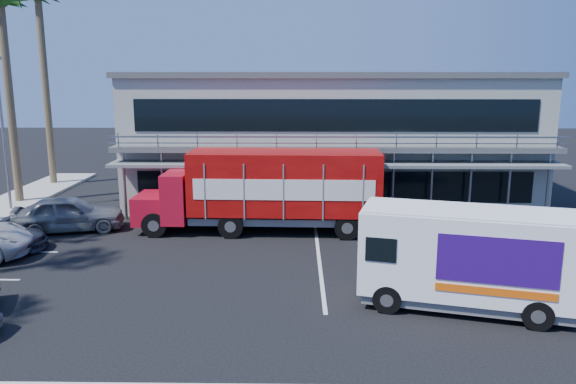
{
  "coord_description": "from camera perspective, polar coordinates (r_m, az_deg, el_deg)",
  "views": [
    {
      "loc": [
        1.11,
        -17.94,
        7.14
      ],
      "look_at": [
        0.74,
        5.29,
        2.3
      ],
      "focal_mm": 35.0,
      "sensor_mm": 36.0,
      "label": 1
    }
  ],
  "objects": [
    {
      "name": "building",
      "position": [
        33.12,
        4.22,
        5.69
      ],
      "size": [
        22.4,
        12.0,
        7.3
      ],
      "color": "#96998C",
      "rests_on": "ground"
    },
    {
      "name": "ground",
      "position": [
        19.34,
        -2.47,
        -9.9
      ],
      "size": [
        120.0,
        120.0,
        0.0
      ],
      "primitive_type": "plane",
      "color": "black",
      "rests_on": "ground"
    },
    {
      "name": "white_van",
      "position": [
        18.15,
        17.82,
        -6.34
      ],
      "size": [
        6.83,
        3.82,
        3.16
      ],
      "rotation": [
        0.0,
        0.0,
        -0.26
      ],
      "color": "white",
      "rests_on": "ground"
    },
    {
      "name": "palm_f",
      "position": [
        40.12,
        -24.02,
        16.99
      ],
      "size": [
        2.8,
        2.8,
        13.25
      ],
      "color": "brown",
      "rests_on": "ground"
    },
    {
      "name": "parked_car_e",
      "position": [
        28.01,
        -21.38,
        -2.06
      ],
      "size": [
        5.27,
        3.16,
        1.68
      ],
      "primitive_type": "imported",
      "rotation": [
        0.0,
        0.0,
        1.82
      ],
      "color": "slate",
      "rests_on": "ground"
    },
    {
      "name": "red_truck",
      "position": [
        25.75,
        -2.01,
        0.42
      ],
      "size": [
        11.28,
        3.0,
        3.77
      ],
      "rotation": [
        0.0,
        0.0,
        -0.03
      ],
      "color": "#B40E22",
      "rests_on": "ground"
    },
    {
      "name": "palm_e",
      "position": [
        34.92,
        -27.16,
        16.16
      ],
      "size": [
        2.8,
        2.8,
        12.25
      ],
      "color": "brown",
      "rests_on": "ground"
    },
    {
      "name": "light_pole_far",
      "position": [
        32.85,
        -27.01,
        5.89
      ],
      "size": [
        0.5,
        0.25,
        8.09
      ],
      "color": "gray",
      "rests_on": "ground"
    }
  ]
}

